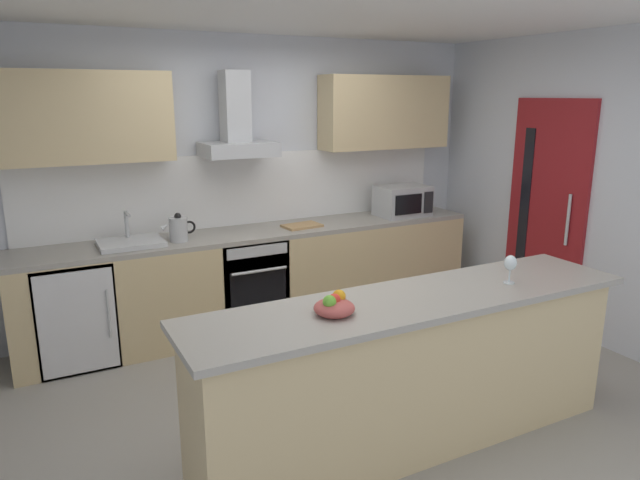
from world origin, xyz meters
TOP-DOWN VIEW (x-y plane):
  - ground at (0.00, 0.00)m, footprint 5.73×4.49m
  - ceiling at (0.00, 0.00)m, footprint 5.73×4.49m
  - wall_back at (0.00, 1.81)m, footprint 5.73×0.12m
  - wall_right at (2.42, 0.00)m, footprint 0.12×4.49m
  - backsplash_tile at (0.00, 1.73)m, footprint 4.02×0.02m
  - counter_back at (0.00, 1.43)m, footprint 4.16×0.60m
  - counter_island at (0.09, -0.75)m, footprint 2.78×0.64m
  - upper_cabinets at (0.00, 1.58)m, footprint 4.11×0.32m
  - side_door at (2.35, 0.34)m, footprint 0.08×0.85m
  - oven at (-0.16, 1.40)m, footprint 0.60×0.62m
  - refrigerator at (-1.61, 1.40)m, footprint 0.58×0.60m
  - microwave at (1.49, 1.37)m, footprint 0.50×0.38m
  - sink at (-1.14, 1.41)m, footprint 0.50×0.40m
  - kettle at (-0.76, 1.37)m, footprint 0.29×0.15m
  - range_hood at (-0.16, 1.53)m, footprint 0.62×0.45m
  - wine_glass at (0.75, -0.81)m, footprint 0.08×0.08m
  - fruit_bowl at (-0.46, -0.76)m, footprint 0.22×0.22m
  - chopping_board at (0.38, 1.38)m, footprint 0.36×0.25m

SIDE VIEW (x-z plane):
  - ground at x=0.00m, z-range -0.02..0.00m
  - refrigerator at x=-1.61m, z-range 0.00..0.85m
  - counter_back at x=0.00m, z-range 0.00..0.90m
  - oven at x=-0.16m, z-range 0.06..0.86m
  - counter_island at x=0.09m, z-range 0.01..0.95m
  - chopping_board at x=0.38m, z-range 0.90..0.92m
  - sink at x=-1.14m, z-range 0.80..1.06m
  - fruit_bowl at x=-0.46m, z-range 0.93..1.06m
  - kettle at x=-0.76m, z-range 0.89..1.13m
  - side_door at x=2.35m, z-range 0.00..2.05m
  - microwave at x=1.49m, z-range 0.90..1.20m
  - wine_glass at x=0.75m, z-range 0.98..1.16m
  - backsplash_tile at x=0.00m, z-range 0.90..1.56m
  - wall_back at x=0.00m, z-range 0.00..2.60m
  - wall_right at x=2.42m, z-range 0.00..2.60m
  - range_hood at x=-0.16m, z-range 1.43..2.15m
  - upper_cabinets at x=0.00m, z-range 1.56..2.26m
  - ceiling at x=0.00m, z-range 2.60..2.62m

